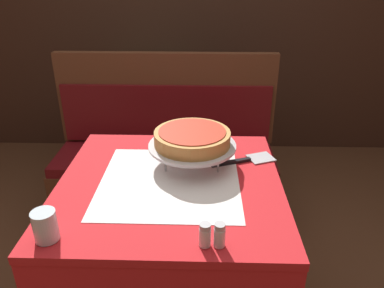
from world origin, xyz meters
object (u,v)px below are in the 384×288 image
(booth_bench, at_px, (166,172))
(salt_shaker, at_px, (205,235))
(deep_dish_pizza, at_px, (192,138))
(condiment_caddy, at_px, (156,67))
(pepper_shaker, at_px, (220,235))
(dining_table_rear, at_px, (148,88))
(pizza_pan_stand, at_px, (192,146))
(water_glass_near, at_px, (45,226))
(pizza_server, at_px, (245,160))
(dining_table_front, at_px, (170,202))

(booth_bench, height_order, salt_shaker, booth_bench)
(deep_dish_pizza, height_order, condiment_caddy, condiment_caddy)
(pepper_shaker, bearing_deg, salt_shaker, 180.00)
(dining_table_rear, xyz_separation_m, pizza_pan_stand, (0.38, -1.38, 0.18))
(booth_bench, height_order, pizza_pan_stand, booth_bench)
(pizza_pan_stand, distance_m, water_glass_near, 0.65)
(dining_table_rear, bearing_deg, pizza_server, -65.54)
(pizza_server, xyz_separation_m, condiment_caddy, (-0.55, 1.42, 0.04))
(pizza_server, xyz_separation_m, pepper_shaker, (-0.13, -0.54, 0.03))
(pizza_pan_stand, xyz_separation_m, condiment_caddy, (-0.32, 1.46, -0.04))
(dining_table_rear, height_order, pizza_pan_stand, pizza_pan_stand)
(dining_table_rear, height_order, pizza_server, pizza_server)
(pizza_server, distance_m, condiment_caddy, 1.52)
(dining_table_rear, distance_m, pizza_server, 1.48)
(pizza_server, bearing_deg, pepper_shaker, -103.54)
(dining_table_front, relative_size, pepper_shaker, 11.00)
(deep_dish_pizza, relative_size, salt_shaker, 4.03)
(pizza_pan_stand, bearing_deg, dining_table_front, -121.27)
(booth_bench, bearing_deg, pepper_shaker, -76.78)
(water_glass_near, height_order, salt_shaker, water_glass_near)
(dining_table_front, height_order, condiment_caddy, condiment_caddy)
(dining_table_front, relative_size, dining_table_rear, 1.11)
(pepper_shaker, height_order, condiment_caddy, condiment_caddy)
(dining_table_front, distance_m, condiment_caddy, 1.62)
(water_glass_near, bearing_deg, dining_table_front, 45.44)
(dining_table_front, xyz_separation_m, booth_bench, (-0.11, 0.86, -0.35))
(deep_dish_pizza, xyz_separation_m, pizza_server, (0.23, 0.04, -0.12))
(water_glass_near, height_order, condiment_caddy, condiment_caddy)
(pizza_server, bearing_deg, dining_table_front, -150.73)
(booth_bench, relative_size, condiment_caddy, 8.65)
(dining_table_front, xyz_separation_m, pepper_shaker, (0.18, -0.36, 0.14))
(booth_bench, relative_size, pepper_shaker, 17.46)
(dining_table_rear, bearing_deg, pizza_pan_stand, -74.40)
(pizza_pan_stand, bearing_deg, dining_table_rear, 105.60)
(pizza_pan_stand, bearing_deg, pizza_server, 8.95)
(deep_dish_pizza, xyz_separation_m, pepper_shaker, (0.10, -0.50, -0.09))
(booth_bench, height_order, water_glass_near, booth_bench)
(deep_dish_pizza, relative_size, pizza_server, 1.09)
(dining_table_rear, relative_size, pepper_shaker, 9.89)
(dining_table_front, relative_size, pizza_server, 3.03)
(condiment_caddy, bearing_deg, pizza_server, -68.96)
(condiment_caddy, bearing_deg, booth_bench, -80.00)
(dining_table_rear, bearing_deg, booth_bench, -73.62)
(dining_table_front, height_order, pizza_server, pizza_server)
(pizza_server, relative_size, salt_shaker, 3.70)
(dining_table_front, xyz_separation_m, water_glass_near, (-0.35, -0.35, 0.15))
(pizza_server, bearing_deg, booth_bench, 121.39)
(pizza_pan_stand, height_order, deep_dish_pizza, deep_dish_pizza)
(water_glass_near, xyz_separation_m, salt_shaker, (0.48, -0.01, -0.01))
(booth_bench, bearing_deg, water_glass_near, -101.21)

